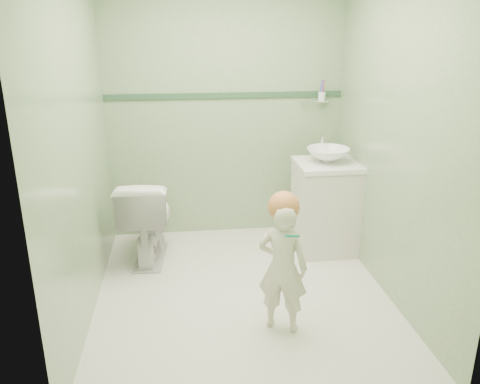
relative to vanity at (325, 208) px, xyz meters
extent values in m
plane|color=beige|center=(-0.84, -0.70, -0.40)|extent=(2.50, 2.50, 0.00)
cube|color=#7FA877|center=(-0.84, 0.55, 0.80)|extent=(2.20, 0.04, 2.40)
cube|color=#7FA877|center=(-0.84, -1.95, 0.80)|extent=(2.20, 0.04, 2.40)
cube|color=#7FA877|center=(-1.94, -0.70, 0.80)|extent=(0.04, 2.50, 2.40)
cube|color=#7FA877|center=(0.26, -0.70, 0.80)|extent=(0.04, 2.50, 2.40)
cube|color=#2D4F36|center=(-0.84, 0.54, 0.95)|extent=(2.20, 0.02, 0.05)
cube|color=beige|center=(0.00, 0.00, 0.00)|extent=(0.52, 0.50, 0.80)
cube|color=white|center=(0.00, 0.00, 0.41)|extent=(0.54, 0.52, 0.04)
imported|color=white|center=(0.00, 0.00, 0.49)|extent=(0.37, 0.37, 0.13)
cylinder|color=silver|center=(0.00, 0.20, 0.55)|extent=(0.03, 0.03, 0.18)
cylinder|color=silver|center=(0.00, 0.15, 0.63)|extent=(0.02, 0.12, 0.02)
cylinder|color=silver|center=(0.00, 0.50, 0.88)|extent=(0.26, 0.02, 0.02)
cylinder|color=silver|center=(0.06, 0.48, 0.93)|extent=(0.07, 0.07, 0.09)
cylinder|color=red|center=(0.07, 0.48, 1.00)|extent=(0.01, 0.01, 0.17)
cylinder|color=#8853B4|center=(0.06, 0.46, 1.00)|extent=(0.01, 0.01, 0.17)
cylinder|color=blue|center=(0.05, 0.48, 1.00)|extent=(0.01, 0.01, 0.17)
imported|color=white|center=(-1.58, 0.02, -0.02)|extent=(0.48, 0.77, 0.75)
imported|color=beige|center=(-0.63, -1.16, 0.05)|extent=(0.39, 0.33, 0.91)
sphere|color=#C1733E|center=(-0.63, -1.14, 0.47)|extent=(0.20, 0.20, 0.20)
cylinder|color=#0E8167|center=(-0.61, -1.31, 0.35)|extent=(0.12, 0.10, 0.06)
cube|color=white|center=(-0.65, -1.24, 0.39)|extent=(0.03, 0.03, 0.02)
camera|label=1|loc=(-1.27, -3.94, 1.56)|focal=36.15mm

